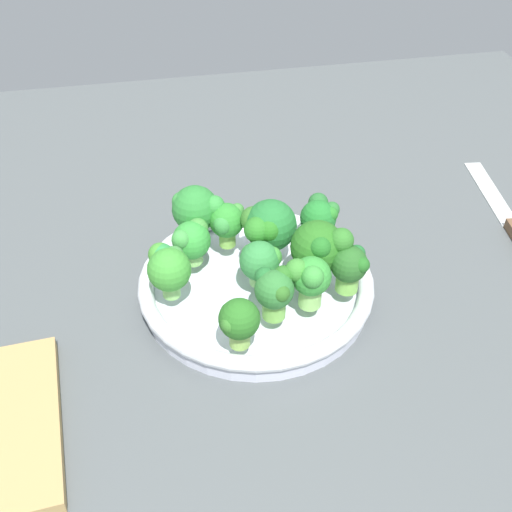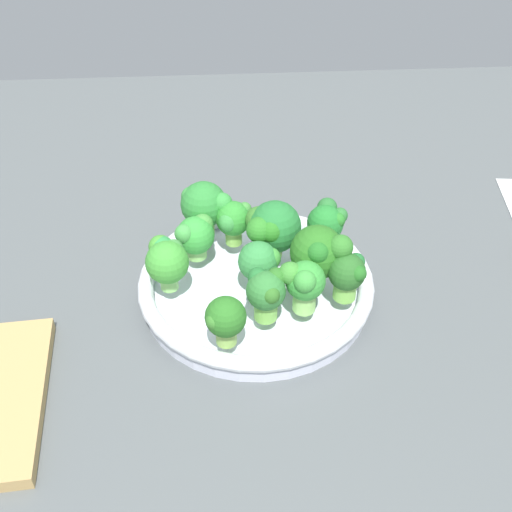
{
  "view_description": "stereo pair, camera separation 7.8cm",
  "coord_description": "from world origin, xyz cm",
  "px_view_note": "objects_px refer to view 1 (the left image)",
  "views": [
    {
      "loc": [
        -60.62,
        14.22,
        55.92
      ],
      "look_at": [
        -1.29,
        2.56,
        6.47
      ],
      "focal_mm": 46.34,
      "sensor_mm": 36.0,
      "label": 1
    },
    {
      "loc": [
        -61.63,
        6.49,
        55.92
      ],
      "look_at": [
        -1.29,
        2.56,
        6.47
      ],
      "focal_mm": 46.34,
      "sensor_mm": 36.0,
      "label": 2
    }
  ],
  "objects_px": {
    "broccoli_floret_5": "(350,266)",
    "broccoli_floret_6": "(319,247)",
    "broccoli_floret_10": "(238,321)",
    "broccoli_floret_9": "(260,261)",
    "broccoli_floret_1": "(168,266)",
    "broccoli_floret_4": "(196,209)",
    "broccoli_floret_7": "(310,278)",
    "broccoli_floret_8": "(275,290)",
    "bowl": "(256,286)",
    "broccoli_floret_0": "(319,217)",
    "knife": "(512,224)",
    "broccoli_floret_3": "(266,226)",
    "broccoli_floret_2": "(191,240)",
    "broccoli_floret_11": "(226,221)"
  },
  "relations": [
    {
      "from": "broccoli_floret_2",
      "to": "broccoli_floret_5",
      "type": "xyz_separation_m",
      "value": [
        -0.09,
        -0.17,
        0.0
      ]
    },
    {
      "from": "bowl",
      "to": "broccoli_floret_2",
      "type": "xyz_separation_m",
      "value": [
        0.04,
        0.07,
        0.05
      ]
    },
    {
      "from": "bowl",
      "to": "broccoli_floret_10",
      "type": "relative_size",
      "value": 4.82
    },
    {
      "from": "broccoli_floret_6",
      "to": "broccoli_floret_9",
      "type": "bearing_deg",
      "value": 85.17
    },
    {
      "from": "bowl",
      "to": "broccoli_floret_9",
      "type": "xyz_separation_m",
      "value": [
        -0.01,
        -0.0,
        0.05
      ]
    },
    {
      "from": "broccoli_floret_8",
      "to": "broccoli_floret_9",
      "type": "bearing_deg",
      "value": 4.19
    },
    {
      "from": "broccoli_floret_0",
      "to": "broccoli_floret_7",
      "type": "distance_m",
      "value": 0.12
    },
    {
      "from": "broccoli_floret_5",
      "to": "broccoli_floret_11",
      "type": "height_order",
      "value": "same"
    },
    {
      "from": "broccoli_floret_3",
      "to": "broccoli_floret_7",
      "type": "xyz_separation_m",
      "value": [
        -0.1,
        -0.03,
        -0.0
      ]
    },
    {
      "from": "bowl",
      "to": "broccoli_floret_2",
      "type": "distance_m",
      "value": 0.1
    },
    {
      "from": "broccoli_floret_1",
      "to": "broccoli_floret_5",
      "type": "xyz_separation_m",
      "value": [
        -0.03,
        -0.21,
        -0.0
      ]
    },
    {
      "from": "broccoli_floret_0",
      "to": "broccoli_floret_10",
      "type": "height_order",
      "value": "same"
    },
    {
      "from": "broccoli_floret_0",
      "to": "broccoli_floret_7",
      "type": "height_order",
      "value": "broccoli_floret_7"
    },
    {
      "from": "broccoli_floret_11",
      "to": "knife",
      "type": "xyz_separation_m",
      "value": [
        0.01,
        -0.41,
        -0.07
      ]
    },
    {
      "from": "broccoli_floret_5",
      "to": "broccoli_floret_10",
      "type": "relative_size",
      "value": 1.01
    },
    {
      "from": "broccoli_floret_1",
      "to": "broccoli_floret_11",
      "type": "xyz_separation_m",
      "value": [
        0.08,
        -0.08,
        -0.0
      ]
    },
    {
      "from": "broccoli_floret_0",
      "to": "broccoli_floret_10",
      "type": "relative_size",
      "value": 1.0
    },
    {
      "from": "broccoli_floret_2",
      "to": "broccoli_floret_7",
      "type": "height_order",
      "value": "broccoli_floret_7"
    },
    {
      "from": "broccoli_floret_7",
      "to": "broccoli_floret_4",
      "type": "bearing_deg",
      "value": 35.72
    },
    {
      "from": "broccoli_floret_3",
      "to": "broccoli_floret_9",
      "type": "xyz_separation_m",
      "value": [
        -0.05,
        0.02,
        -0.01
      ]
    },
    {
      "from": "broccoli_floret_10",
      "to": "broccoli_floret_9",
      "type": "bearing_deg",
      "value": -24.05
    },
    {
      "from": "broccoli_floret_0",
      "to": "broccoli_floret_11",
      "type": "distance_m",
      "value": 0.12
    },
    {
      "from": "broccoli_floret_9",
      "to": "broccoli_floret_0",
      "type": "bearing_deg",
      "value": -53.81
    },
    {
      "from": "broccoli_floret_0",
      "to": "broccoli_floret_9",
      "type": "xyz_separation_m",
      "value": [
        -0.07,
        0.09,
        -0.0
      ]
    },
    {
      "from": "broccoli_floret_10",
      "to": "bowl",
      "type": "bearing_deg",
      "value": -20.49
    },
    {
      "from": "broccoli_floret_6",
      "to": "broccoli_floret_8",
      "type": "xyz_separation_m",
      "value": [
        -0.05,
        0.06,
        -0.01
      ]
    },
    {
      "from": "bowl",
      "to": "broccoli_floret_5",
      "type": "bearing_deg",
      "value": -113.76
    },
    {
      "from": "broccoli_floret_7",
      "to": "broccoli_floret_10",
      "type": "distance_m",
      "value": 0.1
    },
    {
      "from": "knife",
      "to": "broccoli_floret_2",
      "type": "bearing_deg",
      "value": 93.79
    },
    {
      "from": "broccoli_floret_4",
      "to": "broccoli_floret_7",
      "type": "xyz_separation_m",
      "value": [
        -0.15,
        -0.11,
        -0.0
      ]
    },
    {
      "from": "broccoli_floret_1",
      "to": "broccoli_floret_2",
      "type": "bearing_deg",
      "value": -32.32
    },
    {
      "from": "broccoli_floret_4",
      "to": "broccoli_floret_10",
      "type": "height_order",
      "value": "broccoli_floret_4"
    },
    {
      "from": "broccoli_floret_8",
      "to": "broccoli_floret_6",
      "type": "bearing_deg",
      "value": -50.54
    },
    {
      "from": "knife",
      "to": "broccoli_floret_4",
      "type": "bearing_deg",
      "value": 88.03
    },
    {
      "from": "broccoli_floret_10",
      "to": "broccoli_floret_4",
      "type": "bearing_deg",
      "value": 5.79
    },
    {
      "from": "broccoli_floret_5",
      "to": "broccoli_floret_10",
      "type": "bearing_deg",
      "value": 113.86
    },
    {
      "from": "broccoli_floret_5",
      "to": "broccoli_floret_6",
      "type": "height_order",
      "value": "broccoli_floret_6"
    },
    {
      "from": "broccoli_floret_10",
      "to": "broccoli_floret_11",
      "type": "bearing_deg",
      "value": -4.86
    },
    {
      "from": "bowl",
      "to": "broccoli_floret_9",
      "type": "height_order",
      "value": "broccoli_floret_9"
    },
    {
      "from": "broccoli_floret_10",
      "to": "broccoli_floret_3",
      "type": "bearing_deg",
      "value": -22.79
    },
    {
      "from": "bowl",
      "to": "broccoli_floret_5",
      "type": "height_order",
      "value": "broccoli_floret_5"
    },
    {
      "from": "broccoli_floret_3",
      "to": "broccoli_floret_6",
      "type": "relative_size",
      "value": 1.0
    },
    {
      "from": "broccoli_floret_4",
      "to": "broccoli_floret_6",
      "type": "bearing_deg",
      "value": -128.57
    },
    {
      "from": "broccoli_floret_8",
      "to": "knife",
      "type": "height_order",
      "value": "broccoli_floret_8"
    },
    {
      "from": "broccoli_floret_4",
      "to": "broccoli_floret_8",
      "type": "bearing_deg",
      "value": -157.16
    },
    {
      "from": "broccoli_floret_0",
      "to": "knife",
      "type": "height_order",
      "value": "broccoli_floret_0"
    },
    {
      "from": "broccoli_floret_6",
      "to": "broccoli_floret_9",
      "type": "relative_size",
      "value": 1.36
    },
    {
      "from": "broccoli_floret_0",
      "to": "broccoli_floret_7",
      "type": "bearing_deg",
      "value": 159.46
    },
    {
      "from": "broccoli_floret_1",
      "to": "broccoli_floret_9",
      "type": "xyz_separation_m",
      "value": [
        -0.0,
        -0.11,
        -0.01
      ]
    },
    {
      "from": "broccoli_floret_9",
      "to": "broccoli_floret_10",
      "type": "relative_size",
      "value": 0.95
    }
  ]
}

